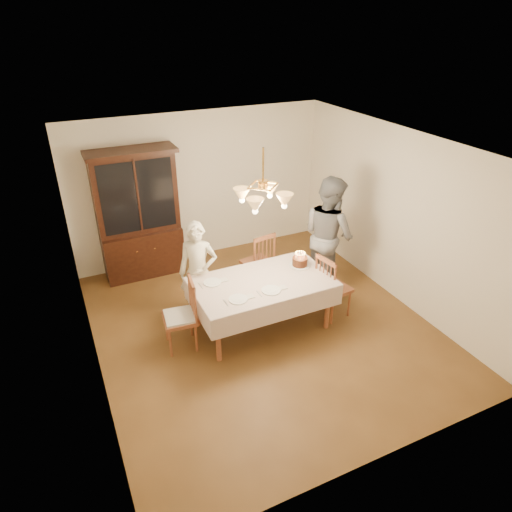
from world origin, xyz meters
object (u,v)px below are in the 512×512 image
dining_table (262,286)px  china_hutch (139,217)px  birthday_cake (300,262)px  chair_far_side (258,263)px  elderly_woman (198,272)px

dining_table → china_hutch: size_ratio=0.88×
dining_table → birthday_cake: (0.68, 0.15, 0.14)m
chair_far_side → dining_table: bearing=-112.2°
dining_table → birthday_cake: bearing=12.6°
birthday_cake → chair_far_side: bearing=108.6°
chair_far_side → elderly_woman: size_ratio=0.66×
china_hutch → chair_far_side: 2.10m
dining_table → chair_far_side: 1.08m
china_hutch → birthday_cake: size_ratio=7.20×
dining_table → chair_far_side: bearing=67.8°
chair_far_side → birthday_cake: 0.95m
chair_far_side → elderly_woman: elderly_woman is taller
elderly_woman → birthday_cake: elderly_woman is taller
birthday_cake → elderly_woman: bearing=161.8°
chair_far_side → birthday_cake: bearing=-71.4°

